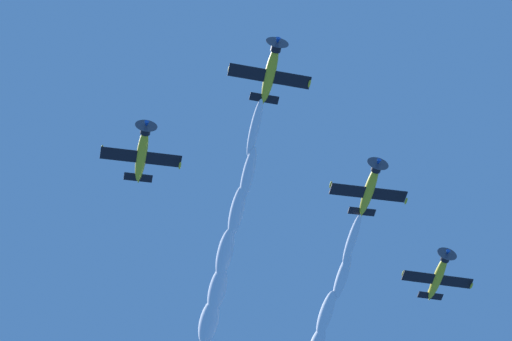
{
  "coord_description": "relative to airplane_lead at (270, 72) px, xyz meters",
  "views": [
    {
      "loc": [
        30.95,
        28.39,
        1.46
      ],
      "look_at": [
        -12.62,
        -4.23,
        83.21
      ],
      "focal_mm": 65.45,
      "sensor_mm": 36.0,
      "label": 1
    }
  ],
  "objects": [
    {
      "name": "smoke_trail_lead",
      "position": [
        -19.43,
        -22.05,
        -0.39
      ],
      "size": [
        28.45,
        31.31,
        2.87
      ],
      "color": "white"
    },
    {
      "name": "airplane_slot_tail",
      "position": [
        -32.91,
        -0.1,
        -0.17
      ],
      "size": [
        7.16,
        6.92,
        2.39
      ],
      "color": "gold"
    },
    {
      "name": "airplane_lead",
      "position": [
        0.0,
        0.0,
        0.0
      ],
      "size": [
        7.16,
        6.9,
        2.32
      ],
      "color": "gold"
    },
    {
      "name": "airplane_left_wingman",
      "position": [
        -16.53,
        0.81,
        -2.17
      ],
      "size": [
        7.15,
        6.93,
        2.49
      ],
      "color": "gold"
    },
    {
      "name": "airplane_right_wingman",
      "position": [
        1.28,
        -15.55,
        -2.1
      ],
      "size": [
        7.15,
        6.96,
        2.49
      ],
      "color": "gold"
    }
  ]
}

